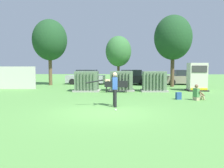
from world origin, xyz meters
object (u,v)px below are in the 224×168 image
(transformer_west, at_px, (87,82))
(sports_ball, at_px, (116,110))
(generator_enclosure, at_px, (197,77))
(transformer_mid_east, at_px, (154,82))
(backpack, at_px, (178,96))
(parked_car_left_of_center, at_px, (130,78))
(park_bench, at_px, (116,86))
(parked_car_leftmost, at_px, (86,77))
(parked_car_right_of_center, at_px, (183,78))
(batter, at_px, (114,87))
(seated_spectator, at_px, (198,94))
(transformer_mid_west, at_px, (121,81))

(transformer_west, height_order, sports_ball, transformer_west)
(transformer_west, distance_m, generator_enclosure, 9.05)
(transformer_mid_east, height_order, backpack, transformer_mid_east)
(generator_enclosure, xyz_separation_m, parked_car_left_of_center, (-5.27, 6.71, -0.38))
(park_bench, bearing_deg, transformer_west, 161.07)
(transformer_west, xyz_separation_m, sports_ball, (2.55, -8.37, -0.74))
(transformer_west, relative_size, parked_car_leftmost, 0.48)
(sports_ball, distance_m, parked_car_left_of_center, 15.89)
(park_bench, xyz_separation_m, parked_car_right_of_center, (7.16, 8.08, 0.22))
(batter, xyz_separation_m, parked_car_right_of_center, (7.14, 14.42, -0.22))
(batter, bearing_deg, seated_spectator, 26.16)
(transformer_mid_west, distance_m, park_bench, 1.33)
(backpack, xyz_separation_m, parked_car_left_of_center, (-2.57, 11.90, 0.54))
(generator_enclosure, distance_m, seated_spectator, 5.77)
(transformer_mid_west, bearing_deg, parked_car_leftmost, 119.38)
(transformer_mid_east, height_order, sports_ball, transformer_mid_east)
(transformer_west, xyz_separation_m, seated_spectator, (7.38, -4.73, -0.41))
(transformer_west, bearing_deg, transformer_mid_west, 8.61)
(backpack, bearing_deg, batter, -144.99)
(transformer_mid_east, xyz_separation_m, parked_car_right_of_center, (4.12, 7.05, -0.04))
(generator_enclosure, bearing_deg, backpack, -117.49)
(transformer_mid_west, distance_m, generator_enclosure, 6.24)
(seated_spectator, bearing_deg, batter, -153.84)
(transformer_mid_east, relative_size, park_bench, 1.15)
(transformer_mid_east, relative_size, sports_ball, 23.33)
(transformer_mid_west, xyz_separation_m, parked_car_right_of_center, (6.76, 6.83, -0.04))
(parked_car_leftmost, bearing_deg, transformer_mid_east, -47.83)
(seated_spectator, bearing_deg, parked_car_leftmost, 125.02)
(generator_enclosure, relative_size, parked_car_right_of_center, 0.54)
(transformer_mid_east, bearing_deg, park_bench, -161.38)
(transformer_mid_west, xyz_separation_m, parked_car_left_of_center, (0.95, 7.03, -0.04))
(transformer_mid_west, height_order, generator_enclosure, generator_enclosure)
(sports_ball, bearing_deg, park_bench, 91.15)
(parked_car_leftmost, bearing_deg, sports_ball, -76.70)
(generator_enclosure, height_order, parked_car_left_of_center, generator_enclosure)
(parked_car_leftmost, bearing_deg, seated_spectator, -54.98)
(transformer_west, height_order, transformer_mid_west, same)
(batter, relative_size, sports_ball, 19.33)
(batter, relative_size, parked_car_leftmost, 0.40)
(transformer_mid_east, bearing_deg, parked_car_right_of_center, 59.68)
(parked_car_right_of_center, bearing_deg, sports_ball, -114.15)
(parked_car_right_of_center, bearing_deg, transformer_west, -142.80)
(transformer_mid_west, height_order, batter, batter)
(transformer_mid_west, relative_size, parked_car_left_of_center, 0.48)
(seated_spectator, xyz_separation_m, backpack, (-1.07, 0.29, -0.16))
(transformer_mid_east, height_order, generator_enclosure, generator_enclosure)
(backpack, height_order, parked_car_right_of_center, parked_car_right_of_center)
(sports_ball, relative_size, seated_spectator, 0.09)
(seated_spectator, distance_m, parked_car_leftmost, 14.97)
(transformer_mid_east, height_order, seated_spectator, transformer_mid_east)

